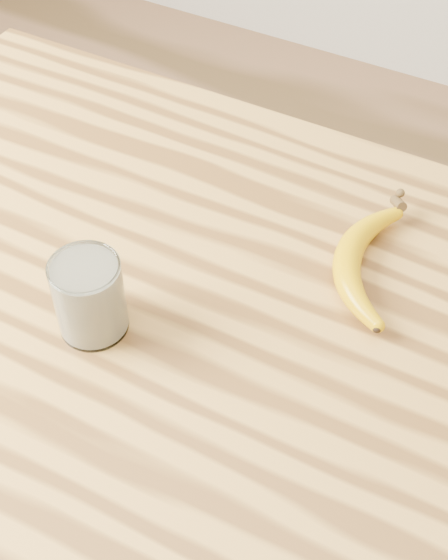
% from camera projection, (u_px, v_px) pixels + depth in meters
% --- Properties ---
extents(table, '(1.20, 0.80, 0.90)m').
position_uv_depth(table, '(182.00, 345.00, 1.11)').
color(table, '#B6823A').
rests_on(table, ground).
extents(smoothie_glass, '(0.09, 0.09, 0.11)m').
position_uv_depth(smoothie_glass, '(89.00, 297.00, 0.93)').
color(smoothie_glass, white).
rests_on(smoothie_glass, table).
extents(banana, '(0.18, 0.32, 0.04)m').
position_uv_depth(banana, '(347.00, 258.00, 1.02)').
color(banana, '#CB9500').
rests_on(banana, table).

